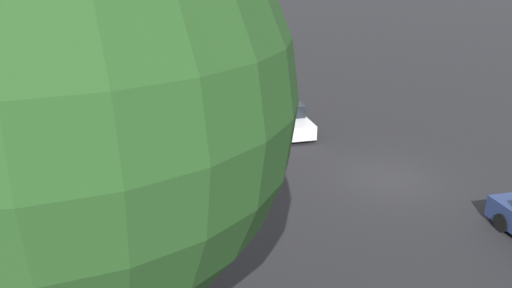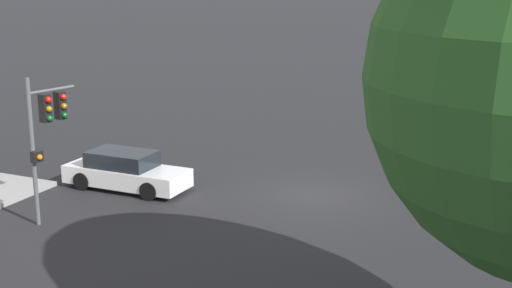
# 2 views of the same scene
# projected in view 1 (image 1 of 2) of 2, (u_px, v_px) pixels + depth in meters

# --- Properties ---
(ground_plane) EXTENTS (300.00, 300.00, 0.00)m
(ground_plane) POSITION_uv_depth(u_px,v_px,m) (388.00, 178.00, 19.77)
(ground_plane) COLOR black
(street_tree) EXTENTS (7.14, 7.14, 9.86)m
(street_tree) POSITION_uv_depth(u_px,v_px,m) (63.00, 100.00, 7.54)
(street_tree) COLOR #423323
(street_tree) RESTS_ON ground_plane
(traffic_signal) EXTENTS (0.59, 1.97, 4.80)m
(traffic_signal) POSITION_uv_depth(u_px,v_px,m) (206.00, 68.00, 23.42)
(traffic_signal) COLOR #515456
(traffic_signal) RESTS_ON ground_plane
(crossing_car_0) EXTENTS (4.74, 1.86, 1.44)m
(crossing_car_0) POSITION_uv_depth(u_px,v_px,m) (284.00, 116.00, 24.99)
(crossing_car_0) COLOR silver
(crossing_car_0) RESTS_ON ground_plane
(parked_car_0) EXTENTS (1.86, 4.29, 1.33)m
(parked_car_0) POSITION_uv_depth(u_px,v_px,m) (94.00, 122.00, 24.28)
(parked_car_0) COLOR #4C5156
(parked_car_0) RESTS_ON ground_plane
(fire_hydrant) EXTENTS (0.22, 0.22, 0.92)m
(fire_hydrant) POSITION_uv_depth(u_px,v_px,m) (183.00, 110.00, 26.57)
(fire_hydrant) COLOR red
(fire_hydrant) RESTS_ON ground_plane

